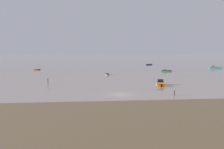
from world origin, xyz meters
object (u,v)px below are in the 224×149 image
object	(u,v)px
rowboat_moored_0	(149,64)
mooring_post_near	(174,93)
motorboat_moored_1	(165,71)
rowboat_moored_2	(107,74)
motorboat_moored_4	(160,84)
motorboat_moored_2	(214,68)
rowboat_moored_1	(37,69)
mooring_post_right	(48,81)

from	to	relation	value
rowboat_moored_0	mooring_post_near	distance (m)	84.27
motorboat_moored_1	mooring_post_near	xyz separation A→B (m)	(-13.48, -45.72, 0.36)
rowboat_moored_2	motorboat_moored_4	xyz separation A→B (m)	(12.24, -22.91, 0.16)
motorboat_moored_1	rowboat_moored_2	bearing A→B (deg)	44.55
rowboat_moored_0	motorboat_moored_1	size ratio (longest dim) A/B	0.98
rowboat_moored_0	mooring_post_near	bearing A→B (deg)	-123.22
motorboat_moored_2	motorboat_moored_4	distance (m)	60.33
rowboat_moored_2	motorboat_moored_2	distance (m)	56.89
rowboat_moored_1	mooring_post_right	distance (m)	41.80
rowboat_moored_2	motorboat_moored_1	size ratio (longest dim) A/B	0.78
motorboat_moored_1	motorboat_moored_4	xyz separation A→B (m)	(-12.31, -33.01, 0.10)
rowboat_moored_1	motorboat_moored_2	distance (m)	82.17
rowboat_moored_0	motorboat_moored_2	bearing A→B (deg)	-67.00
rowboat_moored_1	rowboat_moored_0	bearing A→B (deg)	49.20
rowboat_moored_1	motorboat_moored_2	xyz separation A→B (m)	(82.16, 0.61, 0.16)
rowboat_moored_1	motorboat_moored_4	size ratio (longest dim) A/B	0.66
rowboat_moored_0	rowboat_moored_2	distance (m)	54.49
mooring_post_near	mooring_post_right	xyz separation A→B (m)	(-28.12, 17.26, 0.21)
motorboat_moored_1	mooring_post_near	world-z (taller)	mooring_post_near
mooring_post_near	rowboat_moored_0	bearing A→B (deg)	78.74
rowboat_moored_1	mooring_post_right	size ratio (longest dim) A/B	2.07
rowboat_moored_0	rowboat_moored_2	size ratio (longest dim) A/B	1.26
motorboat_moored_4	mooring_post_near	bearing A→B (deg)	-171.64
rowboat_moored_0	mooring_post_right	distance (m)	79.14
motorboat_moored_4	mooring_post_right	bearing A→B (deg)	94.81
rowboat_moored_2	motorboat_moored_2	world-z (taller)	motorboat_moored_2
rowboat_moored_1	motorboat_moored_1	bearing A→B (deg)	13.31
mooring_post_near	motorboat_moored_2	bearing A→B (deg)	54.36
motorboat_moored_4	mooring_post_near	distance (m)	12.77
rowboat_moored_2	mooring_post_right	world-z (taller)	mooring_post_right
rowboat_moored_2	motorboat_moored_4	bearing A→B (deg)	27.54
motorboat_moored_1	mooring_post_right	bearing A→B (deg)	56.57
motorboat_moored_4	rowboat_moored_1	bearing A→B (deg)	57.03
rowboat_moored_0	rowboat_moored_1	size ratio (longest dim) A/B	1.23
rowboat_moored_2	mooring_post_near	distance (m)	37.30
rowboat_moored_0	motorboat_moored_1	bearing A→B (deg)	-116.56
rowboat_moored_0	motorboat_moored_2	distance (m)	35.26
rowboat_moored_1	motorboat_moored_4	world-z (taller)	motorboat_moored_4
rowboat_moored_0	rowboat_moored_2	bearing A→B (deg)	-142.29
motorboat_moored_4	motorboat_moored_1	bearing A→B (deg)	-6.82
motorboat_moored_4	mooring_post_near	world-z (taller)	motorboat_moored_4
rowboat_moored_0	mooring_post_near	xyz separation A→B (m)	(-16.45, -82.65, 0.39)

